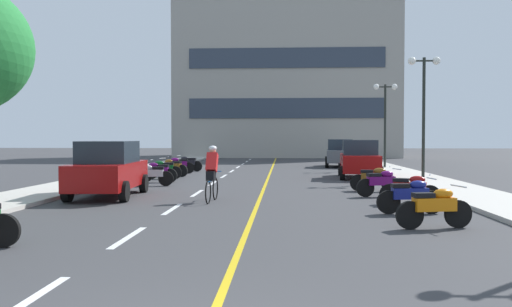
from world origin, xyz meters
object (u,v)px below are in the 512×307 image
Objects in this scene: motorcycle_7 at (152,174)px; parked_car_far at (340,153)px; parked_car_near at (109,169)px; motorcycle_8 at (158,171)px; motorcycle_3 at (410,195)px; motorcycle_11 at (178,165)px; street_lamp_far at (385,106)px; cyclist_rider at (212,172)px; street_lamp_mid at (424,90)px; parked_car_mid at (359,159)px; motorcycle_9 at (163,169)px; motorcycle_5 at (381,182)px; motorcycle_4 at (410,189)px; motorcycle_6 at (374,178)px; motorcycle_2 at (435,207)px; motorcycle_12 at (188,163)px; motorcycle_10 at (172,167)px.

parked_car_far is at bearing 57.79° from motorcycle_7.
parked_car_near reaches higher than motorcycle_8.
motorcycle_3 and motorcycle_11 have the same top height.
cyclist_rider is (-8.33, -16.62, -2.96)m from street_lamp_far.
parked_car_near is 2.43× the size of cyclist_rider.
street_lamp_mid reaches higher than parked_car_mid.
motorcycle_11 is at bearing 89.88° from parked_car_near.
motorcycle_9 is at bearing 112.42° from cyclist_rider.
parked_car_near is 2.52× the size of motorcycle_9.
motorcycle_5 is at bearing -91.62° from parked_car_far.
motorcycle_4 is 15.79m from motorcycle_11.
parked_car_far reaches higher than motorcycle_4.
motorcycle_6 is (8.96, 2.22, -0.44)m from parked_car_near.
motorcycle_3 is at bearing -98.89° from street_lamp_far.
motorcycle_2 and motorcycle_3 have the same top height.
motorcycle_9 and motorcycle_12 have the same top height.
motorcycle_10 is (-8.80, 6.70, 0.00)m from motorcycle_6.
motorcycle_7 and motorcycle_9 have the same top height.
motorcycle_6 is 11.07m from motorcycle_10.
motorcycle_5 is 0.99× the size of motorcycle_11.
cyclist_rider reaches higher than motorcycle_7.
motorcycle_3 is at bearing -45.70° from motorcycle_8.
motorcycle_8 is (-11.82, -1.99, -3.63)m from street_lamp_mid.
cyclist_rider is (-5.77, 0.61, 0.41)m from motorcycle_4.
motorcycle_12 is 0.96× the size of cyclist_rider.
motorcycle_7 is at bearing -88.43° from motorcycle_12.
motorcycle_2 is (-3.16, -13.00, -3.63)m from street_lamp_mid.
motorcycle_2 is 18.81m from motorcycle_11.
street_lamp_mid is at bearing 0.90° from motorcycle_9.
cyclist_rider is (-5.86, -19.09, -0.03)m from parked_car_far.
cyclist_rider is (3.52, -12.16, 0.41)m from motorcycle_11.
parked_car_mid reaches higher than motorcycle_5.
parked_car_mid is at bearing -109.78° from street_lamp_far.
motorcycle_11 is at bearing 90.85° from motorcycle_9.
street_lamp_mid is 3.22× the size of motorcycle_8.
street_lamp_mid is at bearing 73.24° from motorcycle_4.
motorcycle_7 is at bearing -86.82° from motorcycle_10.
street_lamp_far is 1.18× the size of parked_car_far.
parked_car_mid reaches higher than motorcycle_11.
motorcycle_6 is (-2.91, -13.34, -3.37)m from street_lamp_far.
motorcycle_10 is at bearing 136.21° from motorcycle_5.
parked_car_near reaches higher than motorcycle_12.
street_lamp_far is at bearing -45.04° from parked_car_far.
cyclist_rider is (-5.36, -1.59, 0.41)m from motorcycle_5.
cyclist_rider is (-5.42, -3.27, 0.41)m from motorcycle_6.
motorcycle_7 is (-8.48, 9.29, 0.00)m from motorcycle_2.
motorcycle_5 is 1.01× the size of motorcycle_10.
motorcycle_4 is 1.00× the size of motorcycle_10.
motorcycle_2 is 0.99× the size of motorcycle_3.
parked_car_near reaches higher than motorcycle_6.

